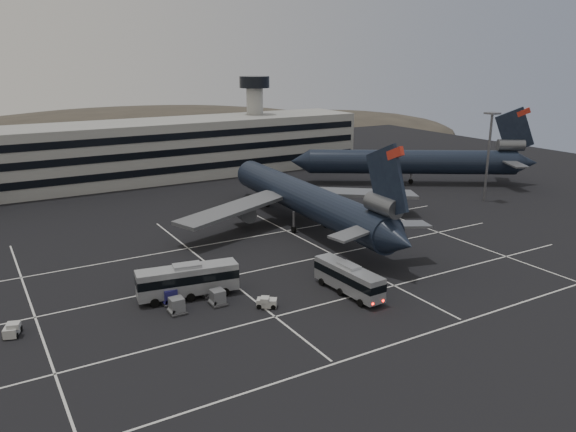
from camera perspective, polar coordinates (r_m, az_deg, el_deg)
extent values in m
plane|color=black|center=(76.71, -1.07, -6.36)|extent=(260.00, 260.00, 0.00)
cube|color=silver|center=(60.39, 9.55, -13.10)|extent=(90.00, 0.25, 0.01)
cube|color=silver|center=(68.90, 3.08, -9.06)|extent=(90.00, 0.25, 0.01)
cube|color=silver|center=(79.96, -2.49, -5.41)|extent=(90.00, 0.25, 0.01)
cube|color=silver|center=(91.84, -6.62, -2.64)|extent=(90.00, 0.25, 0.01)
cube|color=silver|center=(73.97, -24.50, -8.75)|extent=(0.25, 55.00, 0.01)
cube|color=silver|center=(79.24, -7.03, -5.73)|extent=(0.25, 55.00, 0.01)
cube|color=silver|center=(87.42, 3.85, -3.54)|extent=(0.25, 55.00, 0.01)
cube|color=silver|center=(100.93, 14.23, -1.32)|extent=(0.25, 55.00, 0.01)
cube|color=gray|center=(140.05, -15.85, 6.25)|extent=(120.00, 18.00, 14.00)
cube|color=black|center=(132.06, -14.70, 4.23)|extent=(118.00, 0.20, 1.60)
cube|color=black|center=(131.35, -14.82, 5.94)|extent=(118.00, 0.20, 1.60)
cube|color=black|center=(130.79, -14.94, 7.54)|extent=(118.00, 0.20, 1.60)
cylinder|color=gray|center=(153.81, -3.36, 9.15)|extent=(4.40, 4.40, 22.00)
cylinder|color=black|center=(152.88, -3.43, 13.43)|extent=(8.00, 8.00, 3.00)
ellipsoid|color=#38332B|center=(244.47, -14.76, 5.37)|extent=(252.00, 180.00, 44.00)
ellipsoid|color=#38332B|center=(276.00, 1.45, 7.99)|extent=(168.00, 120.00, 24.00)
cylinder|color=slate|center=(122.18, 19.65, 5.54)|extent=(0.50, 0.50, 18.00)
cube|color=slate|center=(121.01, 20.06, 9.77)|extent=(2.40, 2.40, 0.35)
cylinder|color=black|center=(97.86, 1.71, 1.79)|extent=(8.43, 48.25, 5.60)
cone|color=black|center=(120.89, -4.30, 4.49)|extent=(5.86, 4.82, 5.60)
cone|color=black|center=(76.65, 11.30, -2.55)|extent=(5.33, 5.29, 5.04)
cube|color=black|center=(77.36, 10.00, 3.38)|extent=(1.06, 9.49, 10.97)
cube|color=red|center=(75.41, 10.84, 6.27)|extent=(0.74, 3.26, 2.24)
cylinder|color=#595B60|center=(78.52, 9.67, 1.10)|extent=(3.05, 6.15, 2.70)
cube|color=slate|center=(77.52, 6.83, -1.67)|extent=(7.90, 4.29, 0.87)
cube|color=slate|center=(82.34, 11.70, -0.84)|extent=(8.09, 5.08, 0.87)
cube|color=slate|center=(94.66, -5.53, 0.74)|extent=(22.61, 12.23, 1.75)
cylinder|color=#595B60|center=(98.87, -4.54, 0.40)|extent=(3.02, 5.65, 2.70)
cube|color=slate|center=(106.09, 7.11, 2.35)|extent=(22.23, 14.40, 1.75)
cylinder|color=#595B60|center=(107.33, 4.86, 1.64)|extent=(3.02, 5.65, 2.70)
cylinder|color=slate|center=(111.87, -2.10, 2.01)|extent=(0.44, 0.44, 3.00)
cylinder|color=black|center=(112.28, -2.09, 1.19)|extent=(0.56, 1.13, 1.10)
cylinder|color=slate|center=(95.48, 0.59, -0.43)|extent=(0.44, 0.44, 3.00)
cylinder|color=black|center=(95.96, 0.59, -1.37)|extent=(0.56, 1.13, 1.10)
cylinder|color=slate|center=(98.51, 3.89, 0.05)|extent=(0.44, 0.44, 3.00)
cylinder|color=black|center=(98.97, 3.87, -0.87)|extent=(0.56, 1.13, 1.10)
cylinder|color=black|center=(135.27, 12.48, 5.38)|extent=(43.46, 30.57, 5.60)
cone|color=black|center=(133.05, 1.26, 5.58)|extent=(6.81, 7.14, 5.60)
cone|color=black|center=(142.47, 23.05, 5.00)|extent=(6.93, 6.94, 5.04)
cube|color=black|center=(140.19, 22.03, 8.03)|extent=(8.25, 5.52, 10.97)
cube|color=red|center=(140.28, 22.80, 9.69)|extent=(3.02, 2.20, 2.24)
cylinder|color=#595B60|center=(140.45, 21.70, 6.71)|extent=(6.51, 5.51, 2.70)
cube|color=slate|center=(136.92, 21.92, 4.98)|extent=(5.63, 8.15, 0.87)
cube|color=slate|center=(144.73, 20.83, 5.63)|extent=(7.55, 7.59, 0.87)
cylinder|color=slate|center=(135.83, 12.40, 4.14)|extent=(0.44, 0.44, 3.00)
cylinder|color=black|center=(136.17, 12.36, 3.46)|extent=(1.20, 1.01, 1.10)
cube|color=#979A9F|center=(71.69, 6.17, -6.29)|extent=(3.05, 11.29, 3.05)
cube|color=black|center=(71.56, 6.18, -6.02)|extent=(3.11, 11.35, 0.97)
cube|color=#979A9F|center=(71.07, 6.21, -5.02)|extent=(1.76, 3.12, 0.36)
cylinder|color=black|center=(68.83, 7.37, -8.76)|extent=(0.37, 0.99, 0.98)
cylinder|color=black|center=(70.39, 8.97, -8.25)|extent=(0.37, 0.99, 0.98)
cylinder|color=black|center=(71.57, 5.33, -7.70)|extent=(0.37, 0.99, 0.98)
cylinder|color=black|center=(73.06, 6.91, -7.24)|extent=(0.37, 0.99, 0.98)
cylinder|color=black|center=(74.41, 3.45, -6.70)|extent=(0.37, 0.99, 0.98)
cylinder|color=black|center=(75.85, 5.01, -6.29)|extent=(0.37, 0.99, 0.98)
cube|color=#FF0C05|center=(67.78, 8.62, -8.82)|extent=(0.26, 0.09, 0.22)
cube|color=#FF0C05|center=(68.80, 9.65, -8.49)|extent=(0.26, 0.09, 0.22)
cube|color=#979A9F|center=(71.22, -10.15, -6.41)|extent=(12.75, 4.73, 3.40)
cube|color=black|center=(71.07, -10.17, -6.10)|extent=(12.82, 4.80, 1.08)
cube|color=#979A9F|center=(70.52, -10.23, -4.98)|extent=(3.64, 2.32, 0.40)
cylinder|color=black|center=(71.52, -6.40, -7.70)|extent=(1.13, 0.53, 1.09)
cylinder|color=black|center=(74.04, -6.99, -6.87)|extent=(1.13, 0.53, 1.09)
cylinder|color=black|center=(70.63, -9.84, -8.16)|extent=(1.13, 0.53, 1.09)
cylinder|color=black|center=(73.19, -10.31, -7.30)|extent=(1.13, 0.53, 1.09)
cylinder|color=black|center=(70.00, -13.37, -8.60)|extent=(1.13, 0.53, 1.09)
cylinder|color=black|center=(72.58, -13.71, -7.71)|extent=(1.13, 0.53, 1.09)
cube|color=#B8B8B4|center=(68.61, -26.23, -10.34)|extent=(2.08, 2.80, 1.02)
cube|color=#B8B8B4|center=(67.83, -26.41, -10.03)|extent=(1.51, 1.36, 0.57)
cylinder|color=black|center=(68.11, -26.89, -10.91)|extent=(0.44, 0.68, 0.64)
cylinder|color=black|center=(67.79, -25.86, -10.90)|extent=(0.44, 0.68, 0.64)
cylinder|color=black|center=(69.69, -26.53, -10.25)|extent=(0.44, 0.68, 0.64)
cylinder|color=black|center=(69.37, -25.52, -10.24)|extent=(0.44, 0.68, 0.64)
cube|color=#B8B8B4|center=(68.17, -2.17, -8.79)|extent=(2.68, 2.43, 0.97)
cube|color=#B8B8B4|center=(67.84, -1.72, -8.32)|extent=(1.48, 1.53, 0.54)
cylinder|color=black|center=(67.66, -1.50, -9.26)|extent=(0.63, 0.54, 0.60)
cylinder|color=black|center=(68.73, -1.38, -8.84)|extent=(0.63, 0.54, 0.60)
cylinder|color=black|center=(67.86, -2.96, -9.19)|extent=(0.63, 0.54, 0.60)
cylinder|color=black|center=(68.93, -2.82, -8.78)|extent=(0.63, 0.54, 0.60)
cube|color=#2D2D30|center=(68.18, -11.20, -9.50)|extent=(2.05, 2.34, 0.18)
cylinder|color=black|center=(68.20, -11.19, -9.55)|extent=(0.10, 0.20, 0.20)
cube|color=gray|center=(67.80, -11.24, -8.81)|extent=(1.66, 1.66, 1.63)
cube|color=#2D2D30|center=(69.56, -7.13, -8.77)|extent=(2.05, 2.34, 0.18)
cylinder|color=black|center=(69.59, -7.13, -8.82)|extent=(0.10, 0.20, 0.20)
cube|color=gray|center=(69.19, -7.16, -8.09)|extent=(1.66, 1.66, 1.63)
cube|color=#2D2D30|center=(70.86, -11.91, -8.53)|extent=(2.05, 2.34, 0.18)
cylinder|color=black|center=(70.88, -11.91, -8.57)|extent=(0.10, 0.20, 0.20)
cube|color=navy|center=(70.49, -11.95, -7.86)|extent=(1.66, 1.66, 1.63)
cube|color=#2D2D30|center=(72.20, -7.99, -7.85)|extent=(2.05, 2.34, 0.18)
cylinder|color=black|center=(72.22, -7.99, -7.90)|extent=(0.10, 0.20, 0.20)
cube|color=gray|center=(71.84, -8.02, -7.19)|extent=(1.66, 1.66, 1.63)
cube|color=#2D2D30|center=(73.57, -12.57, -7.63)|extent=(2.05, 2.34, 0.18)
cylinder|color=black|center=(73.60, -12.57, -7.67)|extent=(0.10, 0.20, 0.20)
cube|color=gray|center=(73.22, -12.61, -6.98)|extent=(1.66, 1.66, 1.63)
cube|color=#2D2D30|center=(74.86, -8.79, -7.00)|extent=(2.05, 2.34, 0.18)
cylinder|color=black|center=(74.88, -8.79, -7.04)|extent=(0.10, 0.20, 0.20)
cube|color=gray|center=(74.52, -8.82, -6.36)|extent=(1.66, 1.66, 1.63)
cube|color=#2D2D30|center=(76.31, -13.18, -6.79)|extent=(2.05, 2.34, 0.18)
cylinder|color=black|center=(76.33, -13.18, -6.83)|extent=(0.10, 0.20, 0.20)
cube|color=navy|center=(75.97, -13.23, -6.16)|extent=(1.66, 1.66, 1.63)
cube|color=#2D2D30|center=(77.55, -9.53, -6.20)|extent=(2.05, 2.34, 0.18)
cylinder|color=black|center=(77.58, -9.53, -6.24)|extent=(0.10, 0.20, 0.20)
cube|color=gray|center=(77.22, -9.56, -5.58)|extent=(1.66, 1.66, 1.63)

